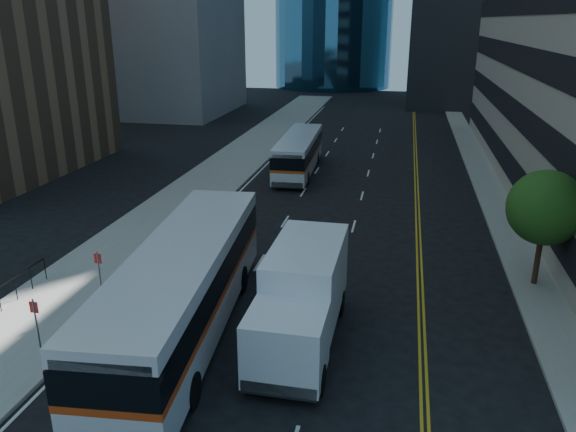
# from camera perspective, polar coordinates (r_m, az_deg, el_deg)

# --- Properties ---
(ground) EXTENTS (160.00, 160.00, 0.00)m
(ground) POSITION_cam_1_polar(r_m,az_deg,el_deg) (19.77, 1.26, -14.89)
(ground) COLOR black
(ground) RESTS_ON ground
(sidewalk_west) EXTENTS (5.00, 90.00, 0.15)m
(sidewalk_west) POSITION_cam_1_polar(r_m,az_deg,el_deg) (44.62, -6.21, 4.85)
(sidewalk_west) COLOR gray
(sidewalk_west) RESTS_ON ground
(sidewalk_east) EXTENTS (2.00, 90.00, 0.15)m
(sidewalk_east) POSITION_cam_1_polar(r_m,az_deg,el_deg) (42.99, 19.45, 3.30)
(sidewalk_east) COLOR gray
(sidewalk_east) RESTS_ON ground
(street_tree) EXTENTS (3.20, 3.20, 5.10)m
(street_tree) POSITION_cam_1_polar(r_m,az_deg,el_deg) (25.96, 24.71, 0.75)
(street_tree) COLOR #332114
(street_tree) RESTS_ON sidewalk_east
(bus_front) EXTENTS (4.15, 13.89, 3.53)m
(bus_front) POSITION_cam_1_polar(r_m,az_deg,el_deg) (20.92, -10.52, -7.09)
(bus_front) COLOR silver
(bus_front) RESTS_ON ground
(bus_rear) EXTENTS (2.82, 11.03, 2.82)m
(bus_rear) POSITION_cam_1_polar(r_m,az_deg,el_deg) (43.12, 1.11, 6.46)
(bus_rear) COLOR silver
(bus_rear) RESTS_ON ground
(box_truck) EXTENTS (2.56, 7.22, 3.44)m
(box_truck) POSITION_cam_1_polar(r_m,az_deg,el_deg) (20.08, 1.39, -8.27)
(box_truck) COLOR white
(box_truck) RESTS_ON ground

